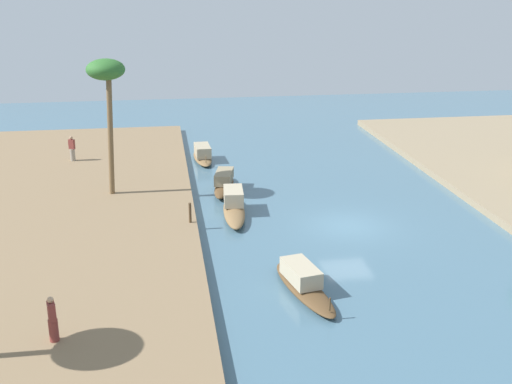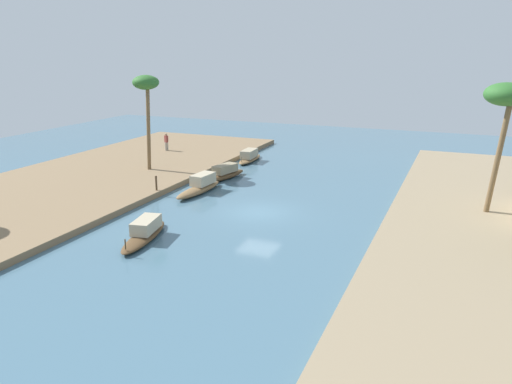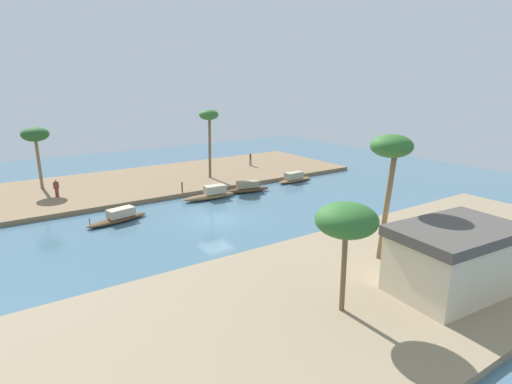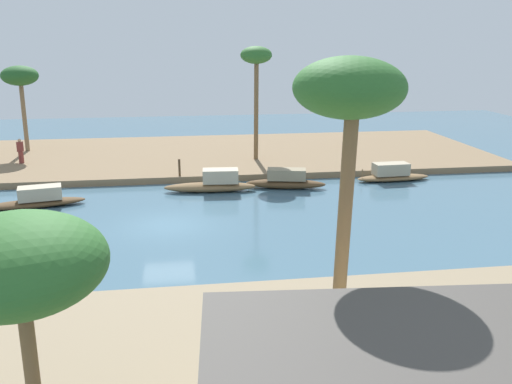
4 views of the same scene
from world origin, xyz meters
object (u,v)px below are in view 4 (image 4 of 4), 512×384
object	(u,v)px
sampan_downstream_large	(36,200)
person_by_mooring	(21,152)
sampan_upstream_small	(286,181)
person_on_near_bank	(347,138)
sampan_open_hull	(392,174)
palm_tree_left_near	(256,61)
sampan_near_left_bank	(213,183)
palm_tree_right_tall	(349,101)
palm_tree_right_short	(19,266)
mooring_post	(179,168)
palm_tree_left_far	(20,78)

from	to	relation	value
sampan_downstream_large	person_by_mooring	xyz separation A→B (m)	(3.09, -9.53, 0.79)
sampan_upstream_small	person_on_near_bank	bearing A→B (deg)	-112.41
sampan_open_hull	palm_tree_left_near	xyz separation A→B (m)	(7.86, -5.73, 6.78)
sampan_near_left_bank	palm_tree_left_near	size ratio (longest dim) A/B	0.70
sampan_upstream_small	palm_tree_right_tall	distance (m)	21.01
person_on_near_bank	palm_tree_right_short	world-z (taller)	palm_tree_right_short
sampan_open_hull	palm_tree_right_tall	distance (m)	23.69
sampan_downstream_large	sampan_open_hull	xyz separation A→B (m)	(-20.96, -2.69, 0.03)
sampan_upstream_small	person_by_mooring	bearing A→B (deg)	-11.85
person_by_mooring	palm_tree_left_near	world-z (taller)	palm_tree_left_near
person_on_near_bank	palm_tree_right_short	distance (m)	36.24
sampan_downstream_large	sampan_open_hull	distance (m)	21.13
sampan_downstream_large	sampan_open_hull	size ratio (longest dim) A/B	1.13
palm_tree_left_near	sampan_open_hull	bearing A→B (deg)	143.92
sampan_downstream_large	person_by_mooring	size ratio (longest dim) A/B	3.19
sampan_near_left_bank	sampan_open_hull	size ratio (longest dim) A/B	1.14
sampan_near_left_bank	person_on_near_bank	xyz separation A→B (m)	(-11.19, -9.91, 0.69)
mooring_post	sampan_upstream_small	bearing A→B (deg)	159.11
sampan_near_left_bank	mooring_post	size ratio (longest dim) A/B	5.16
sampan_upstream_small	palm_tree_left_far	world-z (taller)	palm_tree_left_far
person_on_near_bank	palm_tree_right_short	xyz separation A→B (m)	(15.92, 32.33, 3.86)
sampan_downstream_large	palm_tree_right_tall	xyz separation A→B (m)	(-11.32, 17.83, 6.93)
sampan_open_hull	palm_tree_left_far	distance (m)	27.81
sampan_open_hull	palm_tree_right_short	world-z (taller)	palm_tree_right_short
sampan_open_hull	palm_tree_right_short	xyz separation A→B (m)	(16.10, 23.35, 4.60)
person_by_mooring	palm_tree_left_far	distance (m)	6.63
sampan_downstream_large	person_by_mooring	distance (m)	10.05
person_on_near_bank	palm_tree_left_far	bearing A→B (deg)	110.29
palm_tree_left_near	palm_tree_right_tall	distance (m)	26.30
sampan_upstream_small	palm_tree_left_far	xyz separation A→B (m)	(17.73, -12.30, 5.43)
person_on_near_bank	mooring_post	world-z (taller)	person_on_near_bank
sampan_upstream_small	palm_tree_right_tall	xyz separation A→B (m)	(2.62, 19.68, 6.87)
sampan_near_left_bank	person_on_near_bank	distance (m)	14.96
mooring_post	sampan_downstream_large	bearing A→B (deg)	29.07
mooring_post	sampan_open_hull	bearing A→B (deg)	173.28
sampan_near_left_bank	person_by_mooring	size ratio (longest dim) A/B	3.22
sampan_downstream_large	mooring_post	world-z (taller)	mooring_post
sampan_near_left_bank	mooring_post	xyz separation A→B (m)	(1.94, -2.49, 0.45)
sampan_upstream_small	palm_tree_right_short	bearing A→B (deg)	80.43
sampan_open_hull	palm_tree_left_far	bearing A→B (deg)	-27.50
sampan_downstream_large	person_by_mooring	world-z (taller)	person_by_mooring
sampan_downstream_large	sampan_open_hull	bearing A→B (deg)	175.69
sampan_downstream_large	sampan_open_hull	world-z (taller)	sampan_open_hull
palm_tree_left_near	palm_tree_right_short	world-z (taller)	palm_tree_left_near
sampan_near_left_bank	palm_tree_left_far	size ratio (longest dim) A/B	0.86
sampan_open_hull	palm_tree_right_short	distance (m)	28.73
person_on_near_bank	sampan_upstream_small	bearing A→B (deg)	171.24
sampan_near_left_bank	person_on_near_bank	bearing A→B (deg)	-134.28
sampan_upstream_small	sampan_downstream_large	bearing A→B (deg)	19.99
palm_tree_left_near	palm_tree_right_tall	world-z (taller)	palm_tree_right_tall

